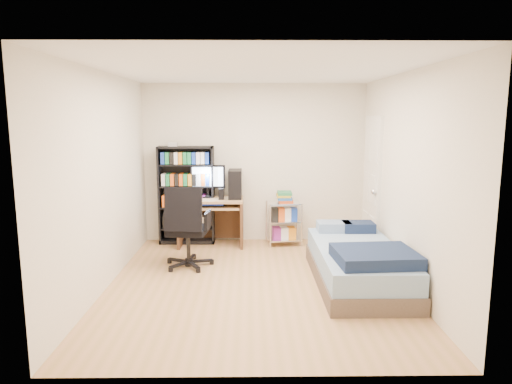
{
  "coord_description": "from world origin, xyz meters",
  "views": [
    {
      "loc": [
        -0.06,
        -5.24,
        1.98
      ],
      "look_at": [
        0.01,
        0.4,
        1.05
      ],
      "focal_mm": 32.0,
      "sensor_mm": 36.0,
      "label": 1
    }
  ],
  "objects_px": {
    "bed": "(358,263)",
    "office_chair": "(187,241)",
    "media_shelf": "(187,194)",
    "computer_desk": "(217,202)"
  },
  "relations": [
    {
      "from": "media_shelf",
      "to": "computer_desk",
      "type": "distance_m",
      "value": 0.52
    },
    {
      "from": "media_shelf",
      "to": "office_chair",
      "type": "relative_size",
      "value": 1.44
    },
    {
      "from": "media_shelf",
      "to": "office_chair",
      "type": "xyz_separation_m",
      "value": [
        0.17,
        -1.22,
        -0.43
      ]
    },
    {
      "from": "computer_desk",
      "to": "bed",
      "type": "distance_m",
      "value": 2.54
    },
    {
      "from": "media_shelf",
      "to": "office_chair",
      "type": "height_order",
      "value": "media_shelf"
    },
    {
      "from": "computer_desk",
      "to": "office_chair",
      "type": "height_order",
      "value": "computer_desk"
    },
    {
      "from": "computer_desk",
      "to": "bed",
      "type": "bearing_deg",
      "value": -43.75
    },
    {
      "from": "office_chair",
      "to": "media_shelf",
      "type": "bearing_deg",
      "value": 103.73
    },
    {
      "from": "bed",
      "to": "office_chair",
      "type": "bearing_deg",
      "value": 163.61
    },
    {
      "from": "office_chair",
      "to": "bed",
      "type": "xyz_separation_m",
      "value": [
        2.13,
        -0.63,
        -0.1
      ]
    }
  ]
}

